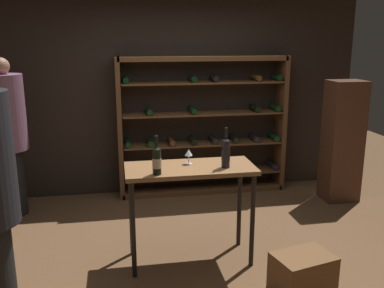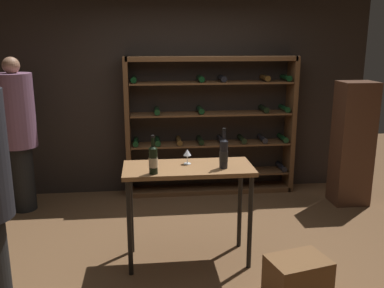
{
  "view_description": "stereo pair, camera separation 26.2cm",
  "coord_description": "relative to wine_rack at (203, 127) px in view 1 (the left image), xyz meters",
  "views": [
    {
      "loc": [
        -0.76,
        -3.75,
        2.08
      ],
      "look_at": [
        -0.07,
        0.17,
        1.08
      ],
      "focal_mm": 39.63,
      "sensor_mm": 36.0,
      "label": 1
    },
    {
      "loc": [
        -0.51,
        -3.78,
        2.08
      ],
      "look_at": [
        -0.07,
        0.17,
        1.08
      ],
      "focal_mm": 39.63,
      "sensor_mm": 36.0,
      "label": 2
    }
  ],
  "objects": [
    {
      "name": "ground_plane",
      "position": [
        -0.37,
        -1.73,
        -0.91
      ],
      "size": [
        9.88,
        9.88,
        0.0
      ],
      "primitive_type": "plane",
      "color": "brown"
    },
    {
      "name": "wine_rack",
      "position": [
        0.0,
        0.0,
        0.0
      ],
      "size": [
        2.27,
        0.32,
        1.85
      ],
      "color": "brown",
      "rests_on": "ground"
    },
    {
      "name": "wine_glass_stemmed_center",
      "position": [
        -0.5,
        -1.75,
        0.13
      ],
      "size": [
        0.07,
        0.07,
        0.14
      ],
      "color": "silver",
      "rests_on": "tasting_table"
    },
    {
      "name": "wine_crate",
      "position": [
        0.33,
        -2.52,
        -0.74
      ],
      "size": [
        0.55,
        0.44,
        0.34
      ],
      "primitive_type": "cube",
      "rotation": [
        0.0,
        0.0,
        0.24
      ],
      "color": "brown",
      "rests_on": "ground"
    },
    {
      "name": "display_cabinet",
      "position": [
        1.71,
        -0.59,
        -0.13
      ],
      "size": [
        0.44,
        0.36,
        1.57
      ],
      "primitive_type": "cube",
      "color": "#4C2D1E",
      "rests_on": "ground"
    },
    {
      "name": "wine_bottle_green_slim",
      "position": [
        -0.82,
        -2.0,
        0.15
      ],
      "size": [
        0.08,
        0.08,
        0.34
      ],
      "color": "black",
      "rests_on": "tasting_table"
    },
    {
      "name": "back_wall",
      "position": [
        -0.37,
        0.21,
        0.4
      ],
      "size": [
        5.09,
        0.1,
        2.62
      ],
      "primitive_type": "cube",
      "color": "black",
      "rests_on": "ground"
    },
    {
      "name": "person_bystander_red_print",
      "position": [
        -2.4,
        -0.37,
        0.12
      ],
      "size": [
        0.44,
        0.44,
        1.87
      ],
      "rotation": [
        0.0,
        0.0,
        -2.28
      ],
      "color": "black",
      "rests_on": "ground"
    },
    {
      "name": "wine_bottle_black_capsule",
      "position": [
        -0.19,
        -1.91,
        0.17
      ],
      "size": [
        0.08,
        0.08,
        0.37
      ],
      "color": "black",
      "rests_on": "tasting_table"
    },
    {
      "name": "tasting_table",
      "position": [
        -0.5,
        -1.83,
        -0.1
      ],
      "size": [
        1.19,
        0.52,
        0.94
      ],
      "color": "brown",
      "rests_on": "ground"
    }
  ]
}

